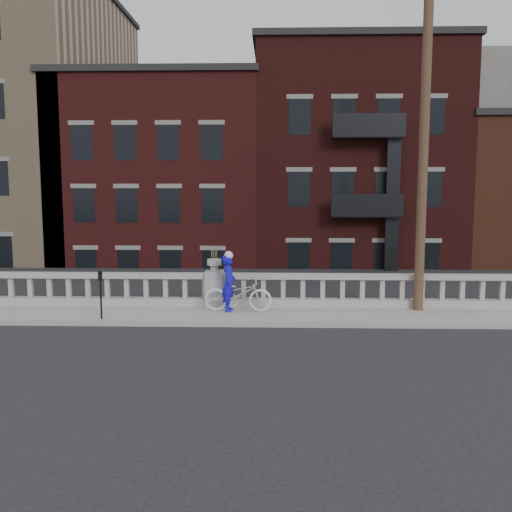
{
  "coord_description": "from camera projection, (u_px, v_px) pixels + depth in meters",
  "views": [
    {
      "loc": [
        1.81,
        -13.41,
        3.89
      ],
      "look_at": [
        1.31,
        3.2,
        1.82
      ],
      "focal_mm": 40.0,
      "sensor_mm": 36.0,
      "label": 1
    }
  ],
  "objects": [
    {
      "name": "ground",
      "position": [
        198.0,
        346.0,
        13.84
      ],
      "size": [
        120.0,
        120.0,
        0.0
      ],
      "primitive_type": "plane",
      "color": "black",
      "rests_on": "ground"
    },
    {
      "name": "sidewalk",
      "position": [
        211.0,
        315.0,
        16.8
      ],
      "size": [
        32.0,
        2.2,
        0.15
      ],
      "primitive_type": "cube",
      "color": "gray",
      "rests_on": "ground"
    },
    {
      "name": "balustrade",
      "position": [
        214.0,
        290.0,
        17.68
      ],
      "size": [
        28.0,
        0.34,
        1.03
      ],
      "color": "gray",
      "rests_on": "sidewalk"
    },
    {
      "name": "planter_pedestal",
      "position": [
        214.0,
        284.0,
        17.65
      ],
      "size": [
        0.55,
        0.55,
        1.76
      ],
      "color": "gray",
      "rests_on": "sidewalk"
    },
    {
      "name": "lower_level",
      "position": [
        254.0,
        205.0,
        36.35
      ],
      "size": [
        80.0,
        44.0,
        20.8
      ],
      "color": "#605E59",
      "rests_on": "ground"
    },
    {
      "name": "utility_pole",
      "position": [
        424.0,
        139.0,
        16.58
      ],
      "size": [
        1.6,
        0.28,
        10.0
      ],
      "color": "#422D1E",
      "rests_on": "sidewalk"
    },
    {
      "name": "parking_meter_c",
      "position": [
        101.0,
        289.0,
        15.94
      ],
      "size": [
        0.1,
        0.09,
        1.36
      ],
      "color": "black",
      "rests_on": "sidewalk"
    },
    {
      "name": "bicycle",
      "position": [
        238.0,
        294.0,
        16.96
      ],
      "size": [
        2.05,
        0.82,
        1.06
      ],
      "primitive_type": "imported",
      "rotation": [
        0.0,
        0.0,
        1.51
      ],
      "color": "silver",
      "rests_on": "sidewalk"
    },
    {
      "name": "cyclist",
      "position": [
        229.0,
        283.0,
        16.95
      ],
      "size": [
        0.44,
        0.64,
        1.69
      ],
      "primitive_type": "imported",
      "rotation": [
        0.0,
        0.0,
        1.52
      ],
      "color": "#130DCD",
      "rests_on": "sidewalk"
    }
  ]
}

